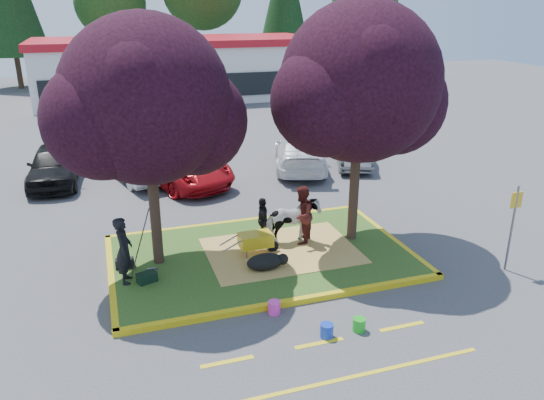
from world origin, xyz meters
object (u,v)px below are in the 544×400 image
object	(u,v)px
cow	(292,222)
wheelbarrow	(256,240)
bucket_blue	(327,331)
sign_post	(513,219)
handler	(124,250)
car_black	(55,165)
bucket_green	(359,325)
car_silver	(135,160)
calf	(265,262)
bucket_pink	(274,307)

from	to	relation	value
cow	wheelbarrow	xyz separation A→B (m)	(-1.19, -0.39, -0.25)
cow	bucket_blue	distance (m)	4.56
wheelbarrow	sign_post	bearing A→B (deg)	-24.38
handler	sign_post	distance (m)	10.04
car_black	bucket_blue	bearing A→B (deg)	-60.76
cow	sign_post	xyz separation A→B (m)	(5.02, -3.11, 0.64)
bucket_green	sign_post	bearing A→B (deg)	14.82
handler	car_silver	world-z (taller)	handler
calf	handler	size ratio (longest dim) A/B	0.57
cow	bucket_green	size ratio (longest dim) A/B	5.29
wheelbarrow	car_black	distance (m)	10.60
cow	bucket_blue	size ratio (longest dim) A/B	5.19
handler	car_silver	distance (m)	9.17
calf	car_black	bearing A→B (deg)	105.20
sign_post	bucket_green	bearing A→B (deg)	-166.27
bucket_green	car_black	xyz separation A→B (m)	(-6.84, 13.00, 0.62)
bucket_green	car_silver	size ratio (longest dim) A/B	0.06
calf	bucket_pink	bearing A→B (deg)	-115.59
calf	bucket_blue	distance (m)	3.14
car_black	cow	bearing A→B (deg)	-47.01
bucket_pink	bucket_blue	xyz separation A→B (m)	(0.79, -1.23, 0.00)
calf	wheelbarrow	bearing A→B (deg)	73.53
handler	car_silver	xyz separation A→B (m)	(0.97, 9.12, -0.24)
calf	bucket_pink	xyz separation A→B (m)	(-0.37, -1.88, -0.21)
sign_post	car_silver	bearing A→B (deg)	126.67
bucket_pink	car_silver	world-z (taller)	car_silver
bucket_pink	calf	bearing A→B (deg)	78.96
calf	car_silver	distance (m)	9.93
cow	sign_post	distance (m)	5.94
calf	wheelbarrow	size ratio (longest dim) A/B	0.60
bucket_blue	bucket_green	bearing A→B (deg)	-0.76
wheelbarrow	car_silver	bearing A→B (deg)	105.94
cow	car_silver	distance (m)	9.08
bucket_green	wheelbarrow	bearing A→B (deg)	105.89
calf	car_silver	size ratio (longest dim) A/B	0.21
wheelbarrow	car_black	bearing A→B (deg)	121.69
bucket_green	car_silver	distance (m)	13.26
bucket_pink	wheelbarrow	bearing A→B (deg)	81.97
wheelbarrow	handler	bearing A→B (deg)	-173.15
bucket_pink	bucket_blue	size ratio (longest dim) A/B	1.00
bucket_blue	calf	bearing A→B (deg)	97.68
cow	handler	size ratio (longest dim) A/B	0.93
bucket_pink	car_silver	bearing A→B (deg)	100.83
handler	car_black	xyz separation A→B (m)	(-2.13, 9.42, -0.25)
cow	sign_post	bearing A→B (deg)	-126.84
handler	sign_post	xyz separation A→B (m)	(9.77, -2.25, 0.45)
calf	sign_post	distance (m)	6.59
wheelbarrow	car_black	world-z (taller)	car_black
wheelbarrow	bucket_green	size ratio (longest dim) A/B	5.43
cow	calf	distance (m)	1.87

